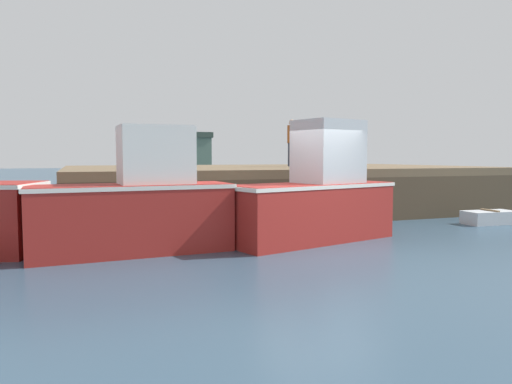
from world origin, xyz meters
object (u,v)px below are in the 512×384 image
(fishing_boat_mid, at_px, (315,197))
(rowboat, at_px, (490,217))
(fishing_boat_near_right, at_px, (137,205))
(dockworker, at_px, (292,143))

(fishing_boat_mid, xyz_separation_m, rowboat, (5.92, 0.73, -0.81))
(fishing_boat_near_right, bearing_deg, rowboat, 4.44)
(fishing_boat_near_right, bearing_deg, fishing_boat_mid, 0.51)
(fishing_boat_mid, bearing_deg, dockworker, 69.99)
(fishing_boat_mid, distance_m, dockworker, 7.22)
(rowboat, bearing_deg, fishing_boat_mid, -172.94)
(fishing_boat_near_right, bearing_deg, dockworker, 46.28)
(fishing_boat_near_right, distance_m, dockworker, 9.36)
(dockworker, bearing_deg, rowboat, -59.40)
(fishing_boat_mid, xyz_separation_m, dockworker, (2.42, 6.64, 1.43))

